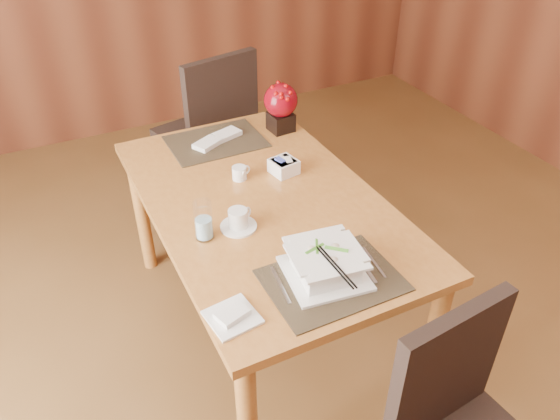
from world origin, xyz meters
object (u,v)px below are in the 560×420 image
dining_table (264,218)px  coffee_cup (238,220)px  bread_plate (232,317)px  far_chair (212,126)px  creamer_jug (239,173)px  berry_decor (281,105)px  sugar_caddy (284,166)px  soup_setting (325,264)px  water_glass (203,220)px

dining_table → coffee_cup: bearing=-142.0°
bread_plate → far_chair: bearing=72.0°
dining_table → far_chair: (0.15, 1.05, -0.08)m
creamer_jug → berry_decor: 0.51m
creamer_jug → sugar_caddy: 0.20m
dining_table → coffee_cup: coffee_cup is taller
dining_table → far_chair: 1.06m
dining_table → soup_setting: size_ratio=5.05×
creamer_jug → far_chair: bearing=66.2°
dining_table → berry_decor: berry_decor is taller
far_chair → creamer_jug: bearing=65.0°
coffee_cup → water_glass: water_glass is taller
dining_table → coffee_cup: (-0.17, -0.13, 0.13)m
water_glass → far_chair: far_chair is taller
berry_decor → bread_plate: 1.30m
creamer_jug → far_chair: far_chair is taller
far_chair → soup_setting: bearing=70.9°
soup_setting → creamer_jug: size_ratio=3.65×
coffee_cup → creamer_jug: (0.14, 0.32, -0.01)m
coffee_cup → bread_plate: 0.47m
soup_setting → sugar_caddy: bearing=82.5°
coffee_cup → berry_decor: bearing=52.2°
soup_setting → dining_table: bearing=96.3°
creamer_jug → berry_decor: bearing=30.2°
water_glass → soup_setting: bearing=-52.5°
far_chair → dining_table: bearing=68.6°
dining_table → water_glass: size_ratio=9.46×
soup_setting → bread_plate: 0.36m
soup_setting → sugar_caddy: soup_setting is taller
dining_table → creamer_jug: (-0.03, 0.19, 0.13)m
soup_setting → sugar_caddy: (0.18, 0.67, -0.02)m
berry_decor → bread_plate: size_ratio=1.65×
coffee_cup → creamer_jug: 0.35m
water_glass → berry_decor: berry_decor is taller
coffee_cup → berry_decor: berry_decor is taller
sugar_caddy → far_chair: far_chair is taller
dining_table → soup_setting: (-0.01, -0.52, 0.15)m
coffee_cup → sugar_caddy: bearing=39.9°
coffee_cup → bread_plate: coffee_cup is taller
coffee_cup → berry_decor: size_ratio=0.58×
dining_table → sugar_caddy: sugar_caddy is taller
dining_table → bread_plate: (-0.37, -0.56, 0.10)m
coffee_cup → creamer_jug: bearing=66.4°
berry_decor → dining_table: bearing=-123.0°
coffee_cup → far_chair: size_ratio=0.14×
water_glass → berry_decor: (0.64, 0.65, 0.06)m
berry_decor → far_chair: size_ratio=0.24×
water_glass → sugar_caddy: bearing=30.7°
sugar_caddy → bread_plate: bearing=-127.2°
creamer_jug → coffee_cup: bearing=-125.5°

